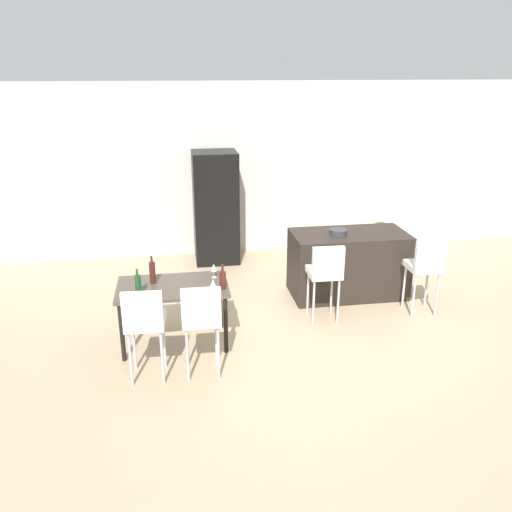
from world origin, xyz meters
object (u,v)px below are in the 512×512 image
(wine_bottle_near, at_px, (223,280))
(wine_glass_left, at_px, (213,283))
(dining_table, at_px, (173,291))
(bar_chair_middle, at_px, (426,265))
(kitchen_island, at_px, (348,264))
(dining_chair_far, at_px, (201,316))
(wine_bottle_right, at_px, (152,272))
(wine_glass_middle, at_px, (214,268))
(wine_bottle_inner, at_px, (138,284))
(fruit_bowl, at_px, (338,232))
(bar_chair_left, at_px, (325,271))
(dining_chair_near, at_px, (144,320))
(potted_plant, at_px, (380,235))
(refrigerator, at_px, (216,207))

(wine_bottle_near, distance_m, wine_glass_left, 0.17)
(dining_table, bearing_deg, bar_chair_middle, 4.81)
(kitchen_island, relative_size, dining_chair_far, 1.54)
(wine_bottle_right, height_order, wine_glass_middle, wine_bottle_right)
(bar_chair_middle, bearing_deg, dining_chair_far, -160.99)
(dining_chair_far, bearing_deg, wine_bottle_near, 63.50)
(bar_chair_middle, xyz_separation_m, wine_glass_middle, (-2.75, -0.11, 0.17))
(wine_bottle_inner, relative_size, wine_bottle_near, 1.03)
(dining_chair_far, distance_m, wine_bottle_near, 0.65)
(wine_bottle_inner, bearing_deg, fruit_bowl, 24.72)
(wine_bottle_right, distance_m, wine_bottle_near, 0.84)
(bar_chair_middle, bearing_deg, bar_chair_left, -180.00)
(wine_bottle_inner, bearing_deg, wine_bottle_right, 63.62)
(dining_chair_near, distance_m, potted_plant, 5.29)
(dining_table, height_order, wine_bottle_near, wine_bottle_near)
(dining_table, bearing_deg, potted_plant, 37.15)
(dining_chair_near, height_order, fruit_bowl, dining_chair_near)
(wine_bottle_right, xyz_separation_m, wine_glass_left, (0.67, -0.42, -0.01))
(dining_table, height_order, wine_glass_left, wine_glass_left)
(dining_chair_near, distance_m, wine_glass_middle, 1.21)
(dining_chair_far, distance_m, wine_bottle_right, 1.01)
(wine_glass_left, height_order, wine_glass_middle, same)
(kitchen_island, distance_m, dining_chair_near, 3.31)
(dining_chair_near, relative_size, refrigerator, 0.57)
(dining_table, height_order, fruit_bowl, fruit_bowl)
(kitchen_island, bearing_deg, potted_plant, 55.49)
(wine_bottle_near, bearing_deg, kitchen_island, 33.02)
(wine_bottle_right, bearing_deg, wine_bottle_inner, -116.38)
(kitchen_island, relative_size, dining_table, 1.27)
(dining_table, xyz_separation_m, potted_plant, (3.65, 2.77, -0.36))
(wine_glass_left, height_order, potted_plant, wine_glass_left)
(dining_table, relative_size, refrigerator, 0.69)
(kitchen_island, bearing_deg, dining_table, -156.85)
(wine_bottle_inner, distance_m, fruit_bowl, 2.94)
(bar_chair_left, relative_size, wine_bottle_right, 3.16)
(wine_glass_left, bearing_deg, bar_chair_left, 21.70)
(bar_chair_left, relative_size, wine_bottle_near, 3.62)
(kitchen_island, relative_size, dining_chair_near, 1.54)
(bar_chair_left, bearing_deg, refrigerator, 114.85)
(kitchen_island, distance_m, wine_glass_left, 2.48)
(potted_plant, bearing_deg, dining_chair_near, -138.28)
(bar_chair_left, distance_m, bar_chair_middle, 1.34)
(bar_chair_left, distance_m, refrigerator, 2.77)
(dining_table, bearing_deg, bar_chair_left, 8.17)
(dining_table, xyz_separation_m, dining_chair_near, (-0.29, -0.75, 0.03))
(dining_chair_far, height_order, wine_glass_left, dining_chair_far)
(bar_chair_middle, distance_m, wine_bottle_inner, 3.65)
(refrigerator, bearing_deg, potted_plant, -0.20)
(potted_plant, bearing_deg, wine_glass_middle, -140.53)
(bar_chair_middle, relative_size, dining_table, 0.83)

